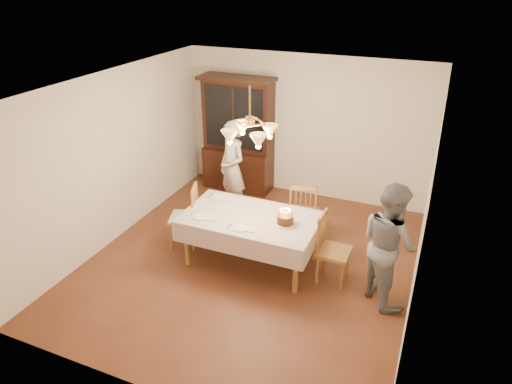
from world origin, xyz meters
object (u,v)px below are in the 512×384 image
at_px(china_hutch, 238,137).
at_px(birthday_cake, 285,220).
at_px(chair_far_side, 304,214).
at_px(elderly_woman, 232,169).
at_px(dining_table, 251,221).

distance_m(china_hutch, birthday_cake, 2.86).
bearing_deg(chair_far_side, elderly_woman, 165.23).
relative_size(elderly_woman, birthday_cake, 5.57).
height_order(chair_far_side, elderly_woman, elderly_woman).
bearing_deg(elderly_woman, dining_table, -20.57).
distance_m(dining_table, birthday_cake, 0.53).
bearing_deg(birthday_cake, china_hutch, 127.54).
bearing_deg(china_hutch, birthday_cake, -52.46).
distance_m(china_hutch, elderly_woman, 1.06).
bearing_deg(dining_table, birthday_cake, -0.85).
height_order(dining_table, chair_far_side, chair_far_side).
bearing_deg(china_hutch, elderly_woman, -70.79).
bearing_deg(birthday_cake, chair_far_side, 90.07).
bearing_deg(china_hutch, dining_table, -61.54).
xyz_separation_m(china_hutch, birthday_cake, (1.74, -2.26, -0.22)).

